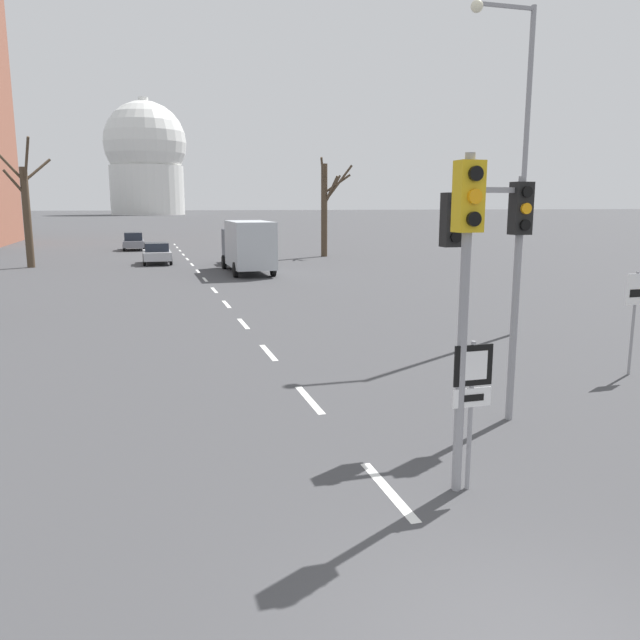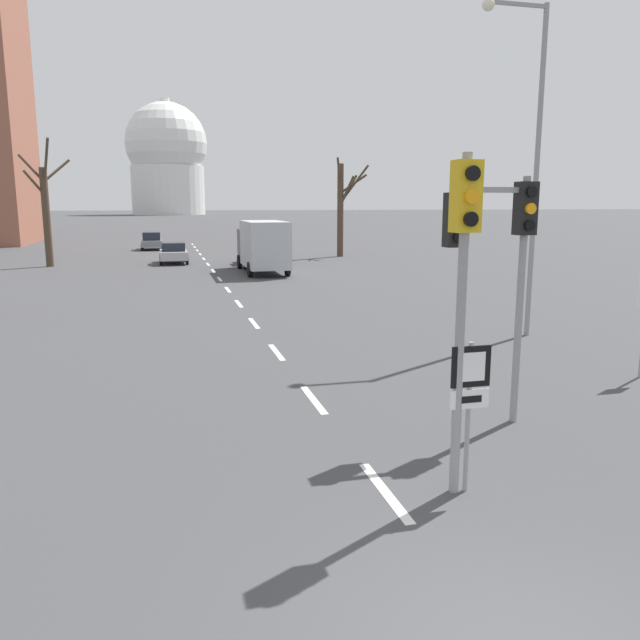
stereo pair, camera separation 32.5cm
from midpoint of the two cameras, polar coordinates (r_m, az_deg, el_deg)
lane_stripe_0 at (r=9.56m, az=6.96°, el=-15.28°), size 0.16×2.00×0.01m
lane_stripe_1 at (r=13.56m, az=0.09°, el=-7.28°), size 0.16×2.00×0.01m
lane_stripe_2 at (r=17.79m, az=-3.47°, el=-2.95°), size 0.16×2.00×0.01m
lane_stripe_3 at (r=22.13m, az=-5.64°, el=-0.29°), size 0.16×2.00×0.01m
lane_stripe_4 at (r=26.53m, az=-7.09°, el=1.49°), size 0.16×2.00×0.01m
lane_stripe_5 at (r=30.95m, az=-8.12°, el=2.76°), size 0.16×2.00×0.01m
lane_stripe_6 at (r=35.40m, az=-8.90°, el=3.72°), size 0.16×2.00×0.01m
lane_stripe_7 at (r=39.85m, az=-9.51°, el=4.46°), size 0.16×2.00×0.01m
lane_stripe_8 at (r=44.32m, az=-10.00°, el=5.05°), size 0.16×2.00×0.01m
lane_stripe_9 at (r=48.79m, az=-10.39°, el=5.53°), size 0.16×2.00×0.01m
lane_stripe_10 at (r=53.27m, az=-10.72°, el=5.93°), size 0.16×2.00×0.01m
lane_stripe_11 at (r=57.75m, az=-11.00°, el=6.27°), size 0.16×2.00×0.01m
lane_stripe_12 at (r=62.23m, az=-11.24°, el=6.56°), size 0.16×2.00×0.01m
lane_stripe_13 at (r=66.71m, az=-11.45°, el=6.81°), size 0.16×2.00×0.01m
traffic_signal_centre_tall at (r=8.84m, az=14.01°, el=5.19°), size 0.36×0.34×4.84m
traffic_signal_near_right at (r=11.95m, az=16.87°, el=7.03°), size 1.75×0.34×4.66m
route_sign_post at (r=9.25m, az=14.51°, el=-6.41°), size 0.60×0.08×2.24m
street_lamp_right at (r=20.67m, az=18.98°, el=15.02°), size 2.15×0.36×9.95m
sedan_near_left at (r=59.53m, az=-14.98°, el=6.99°), size 1.89×4.00×1.60m
sedan_near_right at (r=45.35m, az=-13.05°, el=6.02°), size 1.94×3.96×1.48m
sedan_mid_centre at (r=44.20m, az=-5.70°, el=6.22°), size 1.84×3.90×1.65m
delivery_truck at (r=38.36m, az=-5.04°, el=6.87°), size 2.44×7.20×3.14m
bare_tree_left_near at (r=45.53m, az=-23.58°, el=9.18°), size 3.08×2.59×8.30m
bare_tree_right_near at (r=50.00m, az=2.21°, el=10.40°), size 2.74×1.89×7.68m
capitol_dome at (r=248.31m, az=-13.78°, el=14.12°), size 30.06×30.06×42.46m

